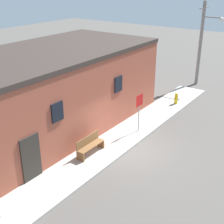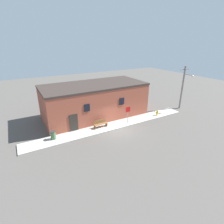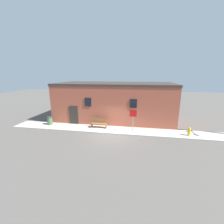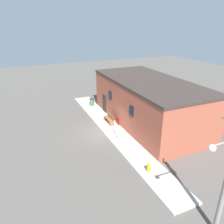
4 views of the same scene
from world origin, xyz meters
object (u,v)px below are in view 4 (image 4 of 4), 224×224
fire_hydrant (149,167)px  trash_bin (92,102)px  stop_sign (118,124)px  bench (109,119)px

fire_hydrant → trash_bin: size_ratio=0.84×
fire_hydrant → stop_sign: stop_sign is taller
stop_sign → trash_bin: 9.28m
trash_bin → bench: bearing=0.3°
fire_hydrant → stop_sign: 5.26m
stop_sign → trash_bin: (-9.19, 0.68, -1.09)m
stop_sign → fire_hydrant: bearing=0.6°
fire_hydrant → bench: (-8.66, 0.65, 0.08)m
bench → trash_bin: (-5.66, -0.03, 0.00)m
trash_bin → fire_hydrant: bearing=-2.5°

